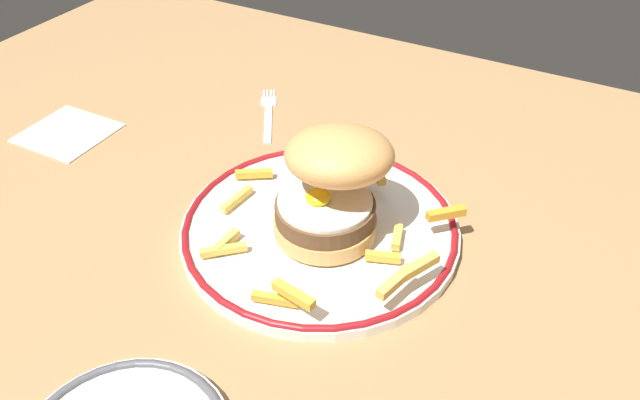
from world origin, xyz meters
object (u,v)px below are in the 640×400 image
Objects in this scene: burger at (333,181)px; fork at (268,113)px; napkin at (68,132)px; dinner_plate at (320,227)px.

fork is at bearing 136.94° from burger.
burger is 1.19× the size of fork.
fork and napkin have the same top height.
fork is 1.19× the size of napkin.
napkin is (-40.69, 1.41, -7.27)cm from burger.
napkin is at bearing 178.01° from burger.
dinner_plate is at bearing -175.42° from burger.
fork is (-18.45, 18.69, -0.66)cm from dinner_plate.
fork is (-19.88, 18.57, -7.29)cm from burger.
burger is at bearing -1.99° from napkin.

